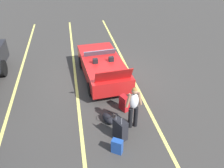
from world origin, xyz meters
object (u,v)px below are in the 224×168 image
Objects in this scene: convertible_car at (102,65)px; duffel_bag at (108,118)px; suitcase_large_black at (120,129)px; traveler_person at (134,106)px; suitcase_medium_bright at (124,103)px; suitcase_small_carryon at (117,146)px.

convertible_car reaches higher than duffel_bag.
traveler_person is at bearing 11.27° from suitcase_large_black.
suitcase_medium_bright is 0.88× the size of duffel_bag.
convertible_car is 3.80m from traveler_person.
suitcase_small_carryon is 0.30× the size of traveler_person.
suitcase_medium_bright is 1.24× the size of suitcase_small_carryon.
traveler_person is (-0.40, -0.82, 0.77)m from duffel_bag.
suitcase_medium_bright is at bearing -1.02° from traveler_person.
traveler_person is (0.46, -0.55, 0.56)m from suitcase_large_black.
traveler_person is at bearing 70.26° from suitcase_medium_bright.
traveler_person reaches higher than suitcase_large_black.
duffel_bag is at bearing -145.77° from suitcase_small_carryon.
suitcase_large_black is 2.02× the size of suitcase_small_carryon.
suitcase_small_carryon is at bearing 172.65° from convertible_car.
suitcase_small_carryon is at bearing -178.56° from duffel_bag.
suitcase_medium_bright is 2.15m from suitcase_small_carryon.
convertible_car is 6.95× the size of suitcase_medium_bright.
traveler_person reaches higher than convertible_car.
traveler_person is (-0.98, -0.08, 0.62)m from suitcase_medium_bright.
suitcase_large_black is at bearing -162.70° from duffel_bag.
suitcase_large_black is 0.64m from suitcase_small_carryon.
convertible_car is at bearing -150.06° from suitcase_small_carryon.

